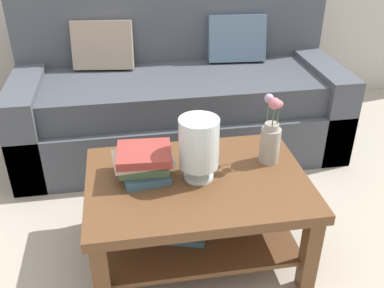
{
  "coord_description": "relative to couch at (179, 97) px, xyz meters",
  "views": [
    {
      "loc": [
        -0.32,
        -1.91,
        1.61
      ],
      "look_at": [
        -0.02,
        -0.1,
        0.56
      ],
      "focal_mm": 40.89,
      "sensor_mm": 36.0,
      "label": 1
    }
  ],
  "objects": [
    {
      "name": "couch",
      "position": [
        0.0,
        0.0,
        0.0
      ],
      "size": [
        2.18,
        0.9,
        1.06
      ],
      "color": "#474C56",
      "rests_on": "ground"
    },
    {
      "name": "coffee_table",
      "position": [
        -0.08,
        -1.15,
        -0.03
      ],
      "size": [
        1.03,
        0.72,
        0.46
      ],
      "color": "brown",
      "rests_on": "ground"
    },
    {
      "name": "ground_plane",
      "position": [
        -0.06,
        -0.89,
        -0.36
      ],
      "size": [
        10.0,
        10.0,
        0.0
      ],
      "primitive_type": "plane",
      "color": "#ADA393"
    },
    {
      "name": "book_stack_main",
      "position": [
        -0.31,
        -1.08,
        0.17
      ],
      "size": [
        0.29,
        0.24,
        0.14
      ],
      "color": "#3D6075",
      "rests_on": "coffee_table"
    },
    {
      "name": "flower_pitcher",
      "position": [
        0.3,
        -1.05,
        0.22
      ],
      "size": [
        0.1,
        0.12,
        0.35
      ],
      "color": "#9E998E",
      "rests_on": "coffee_table"
    },
    {
      "name": "glass_hurricane_vase",
      "position": [
        -0.07,
        -1.14,
        0.27
      ],
      "size": [
        0.18,
        0.18,
        0.3
      ],
      "color": "silver",
      "rests_on": "coffee_table"
    }
  ]
}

